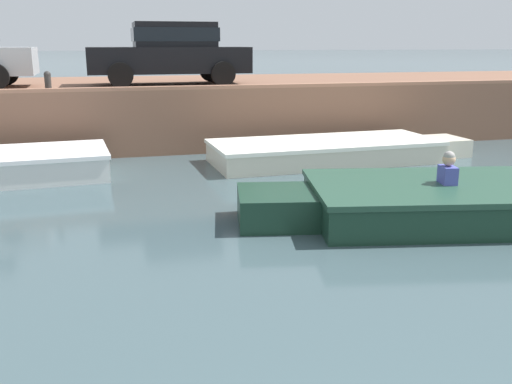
{
  "coord_description": "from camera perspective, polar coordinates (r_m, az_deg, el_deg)",
  "views": [
    {
      "loc": [
        -2.0,
        -0.7,
        2.56
      ],
      "look_at": [
        -0.68,
        4.37,
        1.18
      ],
      "focal_mm": 40.0,
      "sensor_mm": 36.0,
      "label": 1
    }
  ],
  "objects": [
    {
      "name": "mooring_bollard_mid",
      "position": [
        13.52,
        -20.1,
        10.42
      ],
      "size": [
        0.15,
        0.15,
        0.45
      ],
      "color": "#2D2B28",
      "rests_on": "far_quay_wall"
    },
    {
      "name": "far_quay_wall",
      "position": [
        16.42,
        -7.58,
        8.28
      ],
      "size": [
        60.0,
        6.0,
        1.51
      ],
      "primitive_type": "cube",
      "color": "brown",
      "rests_on": "ground"
    },
    {
      "name": "ground_plane",
      "position": [
        7.67,
        1.41,
        -4.78
      ],
      "size": [
        400.0,
        400.0,
        0.0
      ],
      "primitive_type": "plane",
      "color": "#3D5156"
    },
    {
      "name": "far_wall_coping",
      "position": [
        13.5,
        -6.13,
        10.36
      ],
      "size": [
        60.0,
        0.24,
        0.08
      ],
      "primitive_type": "cube",
      "color": "#9F6C52",
      "rests_on": "far_quay_wall"
    },
    {
      "name": "motorboat_passing",
      "position": [
        9.15,
        21.69,
        -0.79
      ],
      "size": [
        6.95,
        3.28,
        1.03
      ],
      "color": "#193828",
      "rests_on": "ground"
    },
    {
      "name": "boat_moored_central_cream",
      "position": [
        12.77,
        7.9,
        4.11
      ],
      "size": [
        6.0,
        2.16,
        0.48
      ],
      "color": "silver",
      "rests_on": "ground"
    },
    {
      "name": "car_left_inner_black",
      "position": [
        15.09,
        -8.53,
        13.79
      ],
      "size": [
        4.0,
        1.94,
        1.54
      ],
      "color": "black",
      "rests_on": "far_quay_wall"
    }
  ]
}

